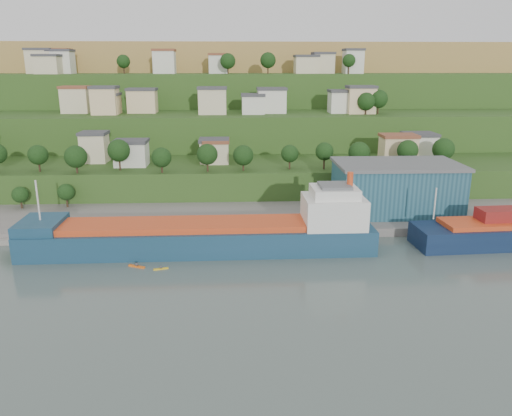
{
  "coord_description": "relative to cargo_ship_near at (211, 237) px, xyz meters",
  "views": [
    {
      "loc": [
        9.04,
        -93.11,
        38.66
      ],
      "look_at": [
        13.9,
        15.0,
        7.41
      ],
      "focal_mm": 35.0,
      "sensor_mm": 36.0,
      "label": 1
    }
  ],
  "objects": [
    {
      "name": "ground",
      "position": [
        -3.92,
        -7.91,
        -3.05
      ],
      "size": [
        500.0,
        500.0,
        0.0
      ],
      "primitive_type": "plane",
      "color": "#42514D",
      "rests_on": "ground"
    },
    {
      "name": "quay",
      "position": [
        16.08,
        20.09,
        -3.05
      ],
      "size": [
        220.0,
        26.0,
        4.0
      ],
      "primitive_type": "cube",
      "color": "slate",
      "rests_on": "ground"
    },
    {
      "name": "hillside",
      "position": [
        -3.92,
        160.79,
        -2.96
      ],
      "size": [
        360.0,
        210.56,
        96.0
      ],
      "color": "#284719",
      "rests_on": "ground"
    },
    {
      "name": "cargo_ship_near",
      "position": [
        0.0,
        0.0,
        0.0
      ],
      "size": [
        74.51,
        12.56,
        19.13
      ],
      "rotation": [
        0.0,
        0.0,
        0.01
      ],
      "color": "#14384C",
      "rests_on": "ground"
    },
    {
      "name": "warehouse",
      "position": [
        46.5,
        21.21,
        5.38
      ],
      "size": [
        31.04,
        19.07,
        12.8
      ],
      "rotation": [
        0.0,
        0.0,
        -0.0
      ],
      "color": "#1C4455",
      "rests_on": "quay"
    },
    {
      "name": "dinghy",
      "position": [
        -43.15,
        13.8,
        -1.47
      ],
      "size": [
        4.08,
        2.31,
        0.77
      ],
      "primitive_type": "cube",
      "rotation": [
        0.0,
        0.0,
        0.24
      ],
      "color": "silver",
      "rests_on": "pebble_beach"
    },
    {
      "name": "kayak_orange",
      "position": [
        -14.4,
        -8.4,
        -2.79
      ],
      "size": [
        3.52,
        2.05,
        0.89
      ],
      "rotation": [
        0.0,
        0.0,
        -0.43
      ],
      "color": "orange",
      "rests_on": "ground"
    },
    {
      "name": "kayak_yellow",
      "position": [
        -9.44,
        -9.76,
        -2.84
      ],
      "size": [
        2.94,
        1.26,
        0.73
      ],
      "rotation": [
        0.0,
        0.0,
        0.27
      ],
      "color": "gold",
      "rests_on": "ground"
    }
  ]
}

